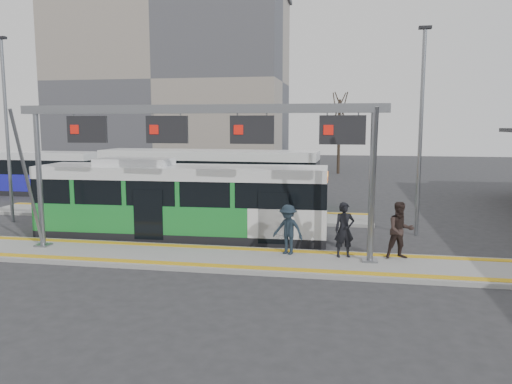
# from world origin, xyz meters

# --- Properties ---
(ground) EXTENTS (120.00, 120.00, 0.00)m
(ground) POSITION_xyz_m (0.00, 0.00, 0.00)
(ground) COLOR #2D2D30
(ground) RESTS_ON ground
(platform_main) EXTENTS (22.00, 3.00, 0.15)m
(platform_main) POSITION_xyz_m (0.00, 0.00, 0.07)
(platform_main) COLOR gray
(platform_main) RESTS_ON ground
(platform_second) EXTENTS (20.00, 3.00, 0.15)m
(platform_second) POSITION_xyz_m (-4.00, 8.00, 0.07)
(platform_second) COLOR gray
(platform_second) RESTS_ON ground
(tactile_main) EXTENTS (22.00, 2.65, 0.02)m
(tactile_main) POSITION_xyz_m (0.00, 0.00, 0.16)
(tactile_main) COLOR gold
(tactile_main) RESTS_ON platform_main
(tactile_second) EXTENTS (20.00, 0.35, 0.02)m
(tactile_second) POSITION_xyz_m (-4.00, 9.15, 0.16)
(tactile_second) COLOR gold
(tactile_second) RESTS_ON platform_second
(gantry) EXTENTS (13.00, 1.68, 5.20)m
(gantry) POSITION_xyz_m (-0.35, 0.25, 4.30)
(gantry) COLOR slate
(gantry) RESTS_ON platform_main
(apartment_block) EXTENTS (24.50, 12.50, 18.40)m
(apartment_block) POSITION_xyz_m (-14.00, 36.00, 9.21)
(apartment_block) COLOR gray
(apartment_block) RESTS_ON ground
(hero_bus) EXTENTS (12.00, 2.90, 3.28)m
(hero_bus) POSITION_xyz_m (-2.06, 3.26, 1.50)
(hero_bus) COLOR black
(hero_bus) RESTS_ON ground
(bg_bus_green) EXTENTS (12.77, 3.12, 3.17)m
(bg_bus_green) POSITION_xyz_m (-3.23, 11.77, 1.57)
(bg_bus_green) COLOR black
(bg_bus_green) RESTS_ON ground
(bg_bus_blue) EXTENTS (10.96, 2.57, 2.85)m
(bg_bus_blue) POSITION_xyz_m (-17.02, 13.83, 1.41)
(bg_bus_blue) COLOR black
(bg_bus_blue) RESTS_ON ground
(passenger_a) EXTENTS (0.79, 0.63, 1.90)m
(passenger_a) POSITION_xyz_m (4.64, 0.71, 1.10)
(passenger_a) COLOR black
(passenger_a) RESTS_ON platform_main
(passenger_b) EXTENTS (1.11, 0.97, 1.94)m
(passenger_b) POSITION_xyz_m (6.51, 0.86, 1.12)
(passenger_b) COLOR #2F221F
(passenger_b) RESTS_ON platform_main
(passenger_c) EXTENTS (1.29, 1.00, 1.75)m
(passenger_c) POSITION_xyz_m (2.70, 0.75, 1.03)
(passenger_c) COLOR #1A2630
(passenger_c) RESTS_ON platform_main
(tree_left) EXTENTS (1.40, 1.40, 7.89)m
(tree_left) POSITION_xyz_m (-2.87, 32.00, 5.98)
(tree_left) COLOR #382B21
(tree_left) RESTS_ON ground
(tree_mid) EXTENTS (1.40, 1.40, 7.87)m
(tree_mid) POSITION_xyz_m (3.95, 31.51, 5.97)
(tree_mid) COLOR #382B21
(tree_mid) RESTS_ON ground
(tree_far) EXTENTS (1.40, 1.40, 7.98)m
(tree_far) POSITION_xyz_m (-19.80, 32.30, 6.05)
(tree_far) COLOR #382B21
(tree_far) RESTS_ON ground
(lamp_west) EXTENTS (0.50, 0.25, 8.68)m
(lamp_west) POSITION_xyz_m (-11.14, 4.92, 4.59)
(lamp_west) COLOR slate
(lamp_west) RESTS_ON ground
(lamp_east) EXTENTS (0.50, 0.25, 8.59)m
(lamp_east) POSITION_xyz_m (7.65, 5.30, 4.54)
(lamp_east) COLOR slate
(lamp_east) RESTS_ON ground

